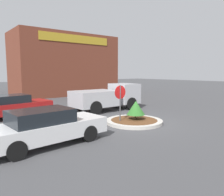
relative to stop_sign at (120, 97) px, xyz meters
name	(u,v)px	position (x,y,z in m)	size (l,w,h in m)	color
ground_plane	(134,123)	(0.77, -0.32, -1.50)	(120.00, 120.00, 0.00)	#474749
traffic_island	(134,121)	(0.77, -0.32, -1.42)	(3.20, 3.20, 0.17)	#BCB7AD
stop_sign	(120,97)	(0.00, 0.00, 0.00)	(0.75, 0.07, 2.16)	#4C4C51
island_shrub	(136,108)	(0.96, -0.25, -0.66)	(1.04, 1.04, 1.06)	brown
utility_truck	(107,97)	(2.10, 3.99, -0.48)	(5.27, 2.35, 1.95)	#B2B2B7
storefront_building	(65,65)	(5.01, 16.88, 2.25)	(12.62, 6.07, 7.49)	brown
parked_sedan_red	(12,106)	(-4.30, 5.54, -0.77)	(4.92, 2.45, 1.44)	#B21919
parked_sedan_white	(46,127)	(-4.59, -0.90, -0.77)	(4.88, 2.15, 1.44)	silver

